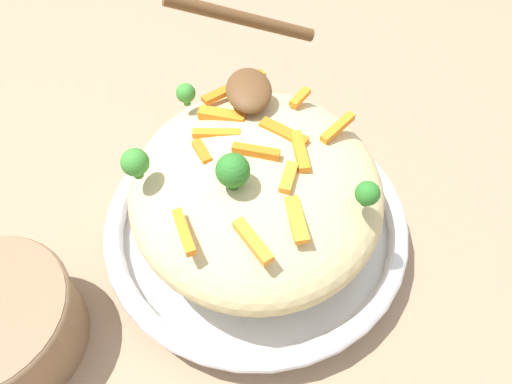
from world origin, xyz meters
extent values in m
plane|color=#9E7F60|center=(0.00, 0.00, 0.00)|extent=(2.40, 2.40, 0.00)
cylinder|color=silver|center=(0.00, 0.00, 0.01)|extent=(0.26, 0.26, 0.02)
torus|color=silver|center=(0.00, 0.00, 0.03)|extent=(0.28, 0.28, 0.02)
torus|color=black|center=(0.00, 0.00, 0.03)|extent=(0.28, 0.28, 0.00)
ellipsoid|color=#DBC689|center=(0.00, 0.00, 0.08)|extent=(0.23, 0.22, 0.09)
cube|color=orange|center=(-0.02, 0.03, 0.12)|extent=(0.04, 0.04, 0.01)
cube|color=orange|center=(0.08, -0.01, 0.12)|extent=(0.04, 0.03, 0.01)
cube|color=orange|center=(0.06, -0.06, 0.12)|extent=(0.04, 0.02, 0.01)
cube|color=orange|center=(0.00, 0.00, 0.13)|extent=(0.02, 0.04, 0.01)
cube|color=orange|center=(-0.10, 0.00, 0.12)|extent=(0.03, 0.04, 0.01)
cube|color=orange|center=(-0.08, -0.03, 0.12)|extent=(0.02, 0.03, 0.01)
cube|color=orange|center=(0.00, 0.04, 0.12)|extent=(0.04, 0.01, 0.01)
cube|color=orange|center=(-0.07, 0.05, 0.12)|extent=(0.02, 0.02, 0.01)
cube|color=orange|center=(0.06, 0.02, 0.12)|extent=(0.04, 0.01, 0.01)
cube|color=orange|center=(-0.05, -0.02, 0.12)|extent=(0.02, 0.04, 0.01)
cube|color=orange|center=(-0.03, -0.03, 0.12)|extent=(0.01, 0.04, 0.01)
cube|color=orange|center=(-0.07, 0.00, 0.12)|extent=(0.03, 0.02, 0.01)
cube|color=orange|center=(-0.01, -0.04, 0.12)|extent=(0.03, 0.02, 0.01)
cube|color=orange|center=(0.03, 0.02, 0.12)|extent=(0.03, 0.02, 0.01)
cube|color=orange|center=(-0.03, 0.07, 0.12)|extent=(0.03, 0.03, 0.01)
cylinder|color=#377928|center=(0.01, -0.09, 0.12)|extent=(0.01, 0.01, 0.01)
sphere|color=#3D8E33|center=(0.01, -0.09, 0.13)|extent=(0.02, 0.02, 0.02)
cylinder|color=#377928|center=(-0.07, -0.05, 0.12)|extent=(0.01, 0.01, 0.01)
sphere|color=#3D8E33|center=(-0.07, -0.05, 0.13)|extent=(0.02, 0.02, 0.02)
cylinder|color=#296820|center=(0.03, -0.02, 0.13)|extent=(0.01, 0.01, 0.01)
sphere|color=#2D7A28|center=(0.03, -0.02, 0.14)|extent=(0.03, 0.03, 0.03)
cylinder|color=#296820|center=(0.05, 0.08, 0.12)|extent=(0.01, 0.01, 0.01)
sphere|color=#2D7A28|center=(0.05, 0.08, 0.13)|extent=(0.02, 0.02, 0.02)
ellipsoid|color=brown|center=(-0.07, 0.00, 0.13)|extent=(0.06, 0.04, 0.02)
cylinder|color=brown|center=(-0.14, 0.00, 0.16)|extent=(0.03, 0.14, 0.06)
camera|label=1|loc=(0.25, -0.02, 0.41)|focal=33.60mm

